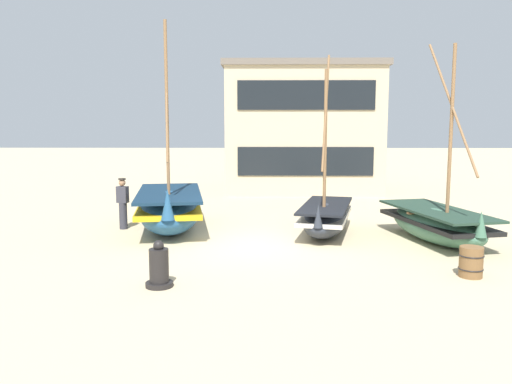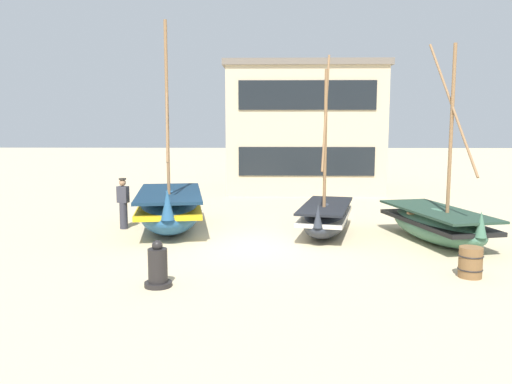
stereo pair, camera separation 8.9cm
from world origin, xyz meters
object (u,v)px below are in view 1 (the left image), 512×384
(fishing_boat_far_right, at_px, (169,209))
(harbor_building_main, at_px, (301,128))
(capstan_winch, at_px, (159,268))
(fishing_boat_centre_large, at_px, (436,223))
(fishing_boat_near_left, at_px, (326,217))
(wooden_barrel, at_px, (471,262))
(fisherman_by_hull, at_px, (123,204))

(fishing_boat_far_right, bearing_deg, harbor_building_main, 65.39)
(fishing_boat_far_right, distance_m, capstan_winch, 5.99)
(harbor_building_main, bearing_deg, fishing_boat_centre_large, -76.02)
(fishing_boat_centre_large, relative_size, capstan_winch, 5.73)
(fishing_boat_centre_large, height_order, harbor_building_main, harbor_building_main)
(fishing_boat_near_left, height_order, fishing_boat_far_right, fishing_boat_far_right)
(fishing_boat_near_left, xyz_separation_m, capstan_winch, (-4.17, -5.38, -0.13))
(fishing_boat_far_right, relative_size, wooden_barrel, 9.37)
(fisherman_by_hull, xyz_separation_m, wooden_barrel, (9.34, -5.30, -0.48))
(fishing_boat_centre_large, relative_size, wooden_barrel, 8.27)
(fishing_boat_near_left, relative_size, wooden_barrel, 7.91)
(capstan_winch, distance_m, wooden_barrel, 6.98)
(fishing_boat_far_right, height_order, fisherman_by_hull, fishing_boat_far_right)
(fishing_boat_far_right, xyz_separation_m, wooden_barrel, (7.77, -5.11, -0.36))
(fishing_boat_centre_large, relative_size, fishing_boat_far_right, 0.88)
(fishing_boat_near_left, distance_m, wooden_barrel, 5.34)
(capstan_winch, bearing_deg, wooden_barrel, 6.67)
(capstan_winch, xyz_separation_m, wooden_barrel, (6.93, 0.81, -0.06))
(fishing_boat_near_left, distance_m, fishing_boat_far_right, 5.05)
(fishing_boat_near_left, xyz_separation_m, fisherman_by_hull, (-6.59, 0.73, 0.29))
(capstan_winch, relative_size, harbor_building_main, 0.13)
(fishing_boat_centre_large, xyz_separation_m, wooden_barrel, (-0.38, -3.58, -0.20))
(fishing_boat_centre_large, distance_m, capstan_winch, 8.53)
(capstan_winch, relative_size, wooden_barrel, 1.44)
(fisherman_by_hull, bearing_deg, fishing_boat_near_left, -6.28)
(fishing_boat_near_left, height_order, harbor_building_main, harbor_building_main)
(fishing_boat_near_left, xyz_separation_m, harbor_building_main, (0.02, 11.54, 2.70))
(harbor_building_main, bearing_deg, fishing_boat_near_left, -90.10)
(fishing_boat_centre_large, xyz_separation_m, capstan_winch, (-7.32, -4.39, -0.14))
(fishing_boat_near_left, xyz_separation_m, fishing_boat_centre_large, (3.14, -0.99, 0.01))
(fisherman_by_hull, height_order, capstan_winch, fisherman_by_hull)
(fishing_boat_far_right, bearing_deg, fisherman_by_hull, 173.42)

